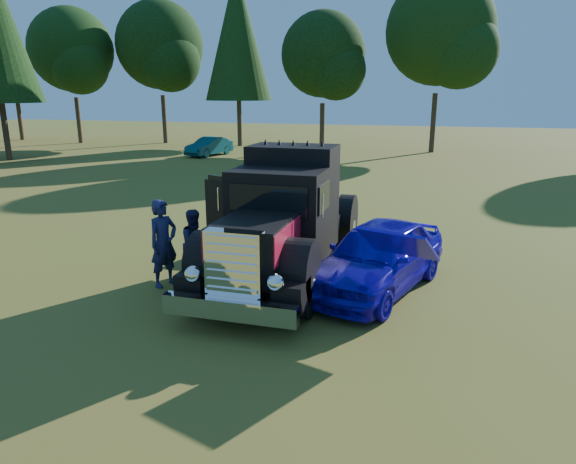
# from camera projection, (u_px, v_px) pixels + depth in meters

# --- Properties ---
(ground) EXTENTS (120.00, 120.00, 0.00)m
(ground) POSITION_uv_depth(u_px,v_px,m) (203.00, 307.00, 10.43)
(ground) COLOR #48601C
(ground) RESTS_ON ground
(treeline) EXTENTS (72.10, 24.04, 13.84)m
(treeline) POSITION_uv_depth(u_px,v_px,m) (265.00, 40.00, 35.40)
(treeline) COLOR #2D2116
(treeline) RESTS_ON ground
(diamond_t_truck) EXTENTS (3.29, 7.16, 3.00)m
(diamond_t_truck) POSITION_uv_depth(u_px,v_px,m) (283.00, 224.00, 11.88)
(diamond_t_truck) COLOR black
(diamond_t_truck) RESTS_ON ground
(hotrod_coupe) EXTENTS (3.08, 4.79, 1.89)m
(hotrod_coupe) POSITION_uv_depth(u_px,v_px,m) (378.00, 256.00, 11.20)
(hotrod_coupe) COLOR #0835B5
(hotrod_coupe) RESTS_ON ground
(spectator_near) EXTENTS (0.71, 0.85, 1.97)m
(spectator_near) POSITION_uv_depth(u_px,v_px,m) (164.00, 243.00, 11.37)
(spectator_near) COLOR #1B2240
(spectator_near) RESTS_ON ground
(spectator_far) EXTENTS (0.95, 1.01, 1.65)m
(spectator_far) POSITION_uv_depth(u_px,v_px,m) (196.00, 244.00, 11.86)
(spectator_far) COLOR #212E4E
(spectator_far) RESTS_ON ground
(distant_teal_car) EXTENTS (2.24, 3.99, 1.25)m
(distant_teal_car) POSITION_uv_depth(u_px,v_px,m) (209.00, 146.00, 35.02)
(distant_teal_car) COLOR #0A4039
(distant_teal_car) RESTS_ON ground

